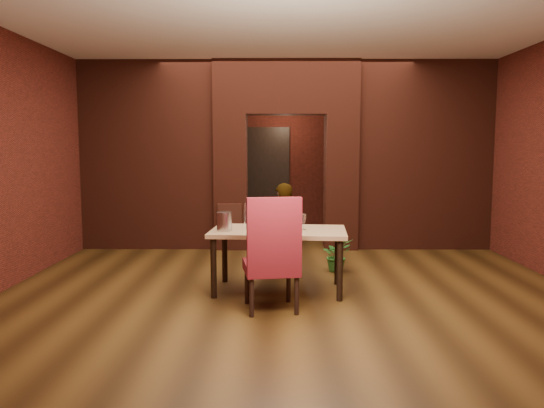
{
  "coord_description": "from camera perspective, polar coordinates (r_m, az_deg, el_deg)",
  "views": [
    {
      "loc": [
        -0.17,
        -7.14,
        1.75
      ],
      "look_at": [
        -0.22,
        0.0,
        0.98
      ],
      "focal_mm": 35.0,
      "sensor_mm": 36.0,
      "label": 1
    }
  ],
  "objects": [
    {
      "name": "wine_bucket",
      "position": [
        6.32,
        -5.14,
        -1.89
      ],
      "size": [
        0.18,
        0.18,
        0.22
      ],
      "primitive_type": "cylinder",
      "color": "#B3B4BA",
      "rests_on": "dining_table"
    },
    {
      "name": "pillar_left",
      "position": [
        9.19,
        -4.44,
        2.39
      ],
      "size": [
        0.55,
        0.55,
        2.3
      ],
      "primitive_type": "cube",
      "color": "maroon",
      "rests_on": "ground"
    },
    {
      "name": "lintel",
      "position": [
        9.2,
        1.52,
        12.39
      ],
      "size": [
        2.45,
        0.55,
        0.9
      ],
      "primitive_type": "cube",
      "color": "maroon",
      "rests_on": "ground"
    },
    {
      "name": "vent_panel",
      "position": [
        8.96,
        -4.57,
        -1.56
      ],
      "size": [
        0.4,
        0.03,
        0.5
      ],
      "primitive_type": "cube",
      "color": "#A4462F",
      "rests_on": "ground"
    },
    {
      "name": "ceiling",
      "position": [
        7.29,
        1.85,
        17.62
      ],
      "size": [
        7.0,
        8.0,
        0.04
      ],
      "primitive_type": "cube",
      "color": "silver",
      "rests_on": "ground"
    },
    {
      "name": "rear_door_frame",
      "position": [
        11.07,
        -0.77,
        2.52
      ],
      "size": [
        1.02,
        0.04,
        2.22
      ],
      "primitive_type": "cube",
      "color": "black",
      "rests_on": "ground"
    },
    {
      "name": "wall_back",
      "position": [
        11.14,
        1.3,
        5.38
      ],
      "size": [
        7.0,
        0.04,
        3.2
      ],
      "primitive_type": "cube",
      "color": "maroon",
      "rests_on": "ground"
    },
    {
      "name": "potted_plant",
      "position": [
        7.58,
        6.96,
        -5.48
      ],
      "size": [
        0.54,
        0.53,
        0.46
      ],
      "primitive_type": "imported",
      "rotation": [
        0.0,
        0.0,
        0.65
      ],
      "color": "#2B7029",
      "rests_on": "ground"
    },
    {
      "name": "floor",
      "position": [
        7.36,
        1.76,
        -7.61
      ],
      "size": [
        8.0,
        8.0,
        0.0
      ],
      "primitive_type": "plane",
      "color": "#422A10",
      "rests_on": "ground"
    },
    {
      "name": "wing_wall_left",
      "position": [
        9.4,
        -13.11,
        5.08
      ],
      "size": [
        2.28,
        0.35,
        3.2
      ],
      "primitive_type": "cube",
      "color": "maroon",
      "rests_on": "ground"
    },
    {
      "name": "wine_glass_a",
      "position": [
        6.51,
        -0.81,
        -1.77
      ],
      "size": [
        0.08,
        0.08,
        0.19
      ],
      "primitive_type": null,
      "color": "white",
      "rests_on": "dining_table"
    },
    {
      "name": "chair_near",
      "position": [
        5.71,
        -0.12,
        -5.27
      ],
      "size": [
        0.64,
        0.64,
        1.24
      ],
      "primitive_type": "cube",
      "rotation": [
        0.0,
        0.0,
        3.3
      ],
      "color": "maroon",
      "rests_on": "ground"
    },
    {
      "name": "chair_far",
      "position": [
        7.31,
        0.92,
        -3.78
      ],
      "size": [
        0.51,
        0.51,
        0.98
      ],
      "primitive_type": "cube",
      "rotation": [
        0.0,
        0.0,
        -0.17
      ],
      "color": "maroon",
      "rests_on": "ground"
    },
    {
      "name": "wine_glass_b",
      "position": [
        6.46,
        0.58,
        -1.66
      ],
      "size": [
        0.09,
        0.09,
        0.23
      ],
      "primitive_type": null,
      "color": "white",
      "rests_on": "dining_table"
    },
    {
      "name": "person_seated",
      "position": [
        7.21,
        1.2,
        -2.75
      ],
      "size": [
        0.5,
        0.36,
        1.27
      ],
      "primitive_type": "imported",
      "rotation": [
        0.0,
        0.0,
        3.27
      ],
      "color": "white",
      "rests_on": "ground"
    },
    {
      "name": "wing_wall_right",
      "position": [
        9.49,
        15.97,
        5.01
      ],
      "size": [
        2.28,
        0.35,
        3.2
      ],
      "primitive_type": "cube",
      "color": "maroon",
      "rests_on": "ground"
    },
    {
      "name": "tasting_sheet",
      "position": [
        6.28,
        -0.79,
        -2.92
      ],
      "size": [
        0.33,
        0.31,
        0.0
      ],
      "primitive_type": "cube",
      "rotation": [
        0.0,
        0.0,
        0.56
      ],
      "color": "white",
      "rests_on": "dining_table"
    },
    {
      "name": "wine_glass_c",
      "position": [
        6.38,
        3.43,
        -1.94
      ],
      "size": [
        0.08,
        0.08,
        0.19
      ],
      "primitive_type": null,
      "color": "silver",
      "rests_on": "dining_table"
    },
    {
      "name": "water_bottle",
      "position": [
        6.5,
        -2.69,
        -1.16
      ],
      "size": [
        0.08,
        0.08,
        0.33
      ],
      "primitive_type": "cylinder",
      "color": "white",
      "rests_on": "dining_table"
    },
    {
      "name": "pillar_right",
      "position": [
        9.23,
        7.4,
        2.37
      ],
      "size": [
        0.55,
        0.55,
        2.3
      ],
      "primitive_type": "cube",
      "color": "maroon",
      "rests_on": "ground"
    },
    {
      "name": "dining_table",
      "position": [
        6.48,
        0.7,
        -6.07
      ],
      "size": [
        1.68,
        1.03,
        0.76
      ],
      "primitive_type": "cube",
      "rotation": [
        0.0,
        0.0,
        -0.08
      ],
      "color": "tan",
      "rests_on": "ground"
    },
    {
      "name": "wall_left",
      "position": [
        7.88,
        -24.64,
        4.5
      ],
      "size": [
        0.04,
        8.0,
        3.2
      ],
      "primitive_type": "cube",
      "color": "maroon",
      "rests_on": "ground"
    },
    {
      "name": "rear_door",
      "position": [
        11.11,
        -0.76,
        2.53
      ],
      "size": [
        0.9,
        0.08,
        2.1
      ],
      "primitive_type": "cube",
      "color": "black",
      "rests_on": "ground"
    },
    {
      "name": "wall_front",
      "position": [
        3.15,
        3.58,
        3.43
      ],
      "size": [
        7.0,
        0.04,
        3.2
      ],
      "primitive_type": "cube",
      "color": "maroon",
      "rests_on": "ground"
    }
  ]
}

